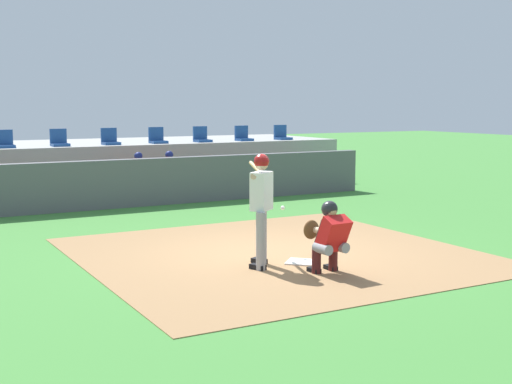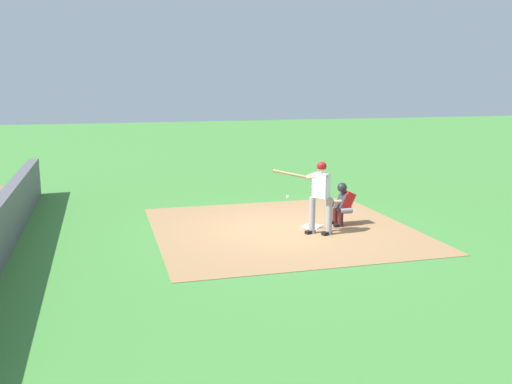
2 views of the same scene
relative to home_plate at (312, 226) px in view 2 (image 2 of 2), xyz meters
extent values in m
plane|color=#428438|center=(0.00, 0.80, -0.02)|extent=(80.00, 80.00, 0.00)
cube|color=#9E754C|center=(0.00, 0.80, -0.02)|extent=(6.40, 6.40, 0.01)
cube|color=white|center=(0.00, 0.00, 0.00)|extent=(0.62, 0.62, 0.02)
cylinder|color=#99999E|center=(-0.81, -0.12, 0.44)|extent=(0.15, 0.15, 0.92)
cylinder|color=#99999E|center=(-0.59, 0.23, 0.44)|extent=(0.15, 0.15, 0.92)
cube|color=white|center=(-0.70, 0.06, 1.20)|extent=(0.45, 0.42, 0.60)
sphere|color=tan|center=(-0.70, 0.06, 1.63)|extent=(0.21, 0.21, 0.21)
sphere|color=maroon|center=(-0.70, 0.06, 1.66)|extent=(0.24, 0.24, 0.24)
cylinder|color=tan|center=(-0.68, 0.16, 1.41)|extent=(0.49, 0.45, 0.18)
cylinder|color=tan|center=(-0.49, 0.24, 1.41)|extent=(0.15, 0.27, 0.17)
cylinder|color=tan|center=(-0.38, 0.75, 1.45)|extent=(0.25, 0.84, 0.24)
cube|color=black|center=(-0.83, -0.06, 0.02)|extent=(0.21, 0.29, 0.09)
cube|color=black|center=(-0.61, 0.29, 0.02)|extent=(0.21, 0.29, 0.09)
cylinder|color=gray|center=(-0.17, -0.86, 0.40)|extent=(0.17, 0.33, 0.16)
cylinder|color=#4C1919|center=(-0.17, -0.71, 0.19)|extent=(0.14, 0.14, 0.42)
cube|color=black|center=(-0.18, -0.65, 0.02)|extent=(0.12, 0.24, 0.08)
cylinder|color=gray|center=(0.15, -0.84, 0.40)|extent=(0.17, 0.33, 0.16)
cylinder|color=#4C1919|center=(0.15, -0.69, 0.19)|extent=(0.14, 0.14, 0.42)
cube|color=black|center=(0.14, -0.63, 0.02)|extent=(0.12, 0.24, 0.08)
cube|color=red|center=(0.00, -0.90, 0.62)|extent=(0.42, 0.45, 0.57)
cube|color=#2D2D33|center=(-0.01, -0.78, 0.62)|extent=(0.39, 0.27, 0.45)
sphere|color=tan|center=(-0.01, -0.82, 0.96)|extent=(0.21, 0.21, 0.21)
sphere|color=#232328|center=(-0.01, -0.80, 0.98)|extent=(0.25, 0.25, 0.25)
cylinder|color=tan|center=(-0.05, -0.68, 0.62)|extent=(0.12, 0.45, 0.10)
ellipsoid|color=brown|center=(-0.10, -0.46, 0.62)|extent=(0.29, 0.13, 0.30)
sphere|color=white|center=(0.05, 0.66, 0.80)|extent=(0.07, 0.07, 0.07)
cube|color=#59595E|center=(0.00, 7.30, 0.58)|extent=(13.00, 0.30, 1.20)
camera|label=1|loc=(-5.94, -9.23, 2.55)|focal=48.39mm
camera|label=2|loc=(-13.19, 5.13, 3.65)|focal=39.58mm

